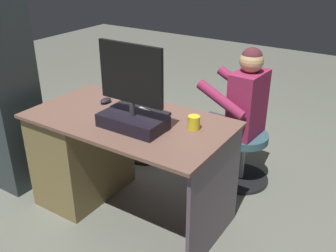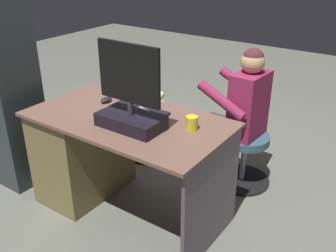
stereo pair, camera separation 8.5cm
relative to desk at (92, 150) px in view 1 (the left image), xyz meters
The scene contains 13 objects.
ground_plane 0.63m from the desk, 137.23° to the right, with size 10.00×10.00×0.00m, color slate.
desk is the anchor object (origin of this frame).
monitor 0.70m from the desk, 168.82° to the left, with size 0.45×0.23×0.53m.
keyboard 0.52m from the desk, 159.97° to the right, with size 0.42×0.14×0.02m, color black.
computer_mouse 0.39m from the desk, 114.85° to the right, with size 0.06×0.10×0.04m, color black.
cup 0.90m from the desk, behind, with size 0.08×0.08×0.09m, color yellow.
tv_remote 0.47m from the desk, 164.81° to the left, with size 0.04×0.15×0.02m, color black.
notebook_binder 0.55m from the desk, behind, with size 0.22×0.30×0.02m, color silver.
office_chair_teddy 0.77m from the desk, 85.92° to the right, with size 0.46×0.46×0.43m.
teddy_bear 0.79m from the desk, 85.99° to the right, with size 0.23×0.24×0.33m.
visitor_chair 1.20m from the desk, 136.72° to the right, with size 0.45×0.45×0.43m.
person 1.15m from the desk, 134.10° to the right, with size 0.52×0.50×1.12m.
equipment_rack 0.81m from the desk, 14.29° to the left, with size 0.44×0.36×1.51m, color #2A3536.
Camera 1 is at (-1.47, 2.13, 1.79)m, focal length 41.26 mm.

